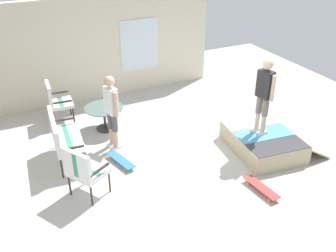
{
  "coord_description": "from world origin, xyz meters",
  "views": [
    {
      "loc": [
        -5.92,
        3.37,
        4.54
      ],
      "look_at": [
        0.27,
        0.38,
        0.7
      ],
      "focal_mm": 41.04,
      "sensor_mm": 36.0,
      "label": 1
    }
  ],
  "objects_px": {
    "patio_chair_near_house": "(55,99)",
    "person_watching": "(111,107)",
    "person_skater": "(264,91)",
    "patio_chair_by_wall": "(83,169)",
    "skateboard_by_bench": "(121,160)",
    "patio_table": "(104,114)",
    "skateboard_spare": "(261,188)",
    "skate_ramp": "(264,141)",
    "patio_bench": "(61,135)"
  },
  "relations": [
    {
      "from": "patio_bench",
      "to": "skateboard_spare",
      "type": "height_order",
      "value": "patio_bench"
    },
    {
      "from": "person_watching",
      "to": "person_skater",
      "type": "height_order",
      "value": "person_skater"
    },
    {
      "from": "skate_ramp",
      "to": "person_skater",
      "type": "distance_m",
      "value": 1.17
    },
    {
      "from": "skate_ramp",
      "to": "person_watching",
      "type": "bearing_deg",
      "value": 62.07
    },
    {
      "from": "person_watching",
      "to": "skateboard_spare",
      "type": "xyz_separation_m",
      "value": [
        -2.67,
        -1.95,
        -0.89
      ]
    },
    {
      "from": "patio_chair_by_wall",
      "to": "patio_table",
      "type": "height_order",
      "value": "patio_chair_by_wall"
    },
    {
      "from": "person_skater",
      "to": "patio_chair_near_house",
      "type": "bearing_deg",
      "value": 49.13
    },
    {
      "from": "patio_bench",
      "to": "skateboard_by_bench",
      "type": "distance_m",
      "value": 1.29
    },
    {
      "from": "patio_bench",
      "to": "patio_table",
      "type": "relative_size",
      "value": 1.43
    },
    {
      "from": "patio_chair_by_wall",
      "to": "skateboard_by_bench",
      "type": "distance_m",
      "value": 1.28
    },
    {
      "from": "skate_ramp",
      "to": "patio_bench",
      "type": "bearing_deg",
      "value": 69.93
    },
    {
      "from": "patio_bench",
      "to": "patio_table",
      "type": "bearing_deg",
      "value": -51.57
    },
    {
      "from": "patio_chair_by_wall",
      "to": "person_watching",
      "type": "height_order",
      "value": "person_watching"
    },
    {
      "from": "patio_chair_by_wall",
      "to": "skateboard_by_bench",
      "type": "height_order",
      "value": "patio_chair_by_wall"
    },
    {
      "from": "patio_chair_by_wall",
      "to": "skateboard_by_bench",
      "type": "bearing_deg",
      "value": -52.27
    },
    {
      "from": "person_skater",
      "to": "skateboard_spare",
      "type": "relative_size",
      "value": 2.02
    },
    {
      "from": "patio_chair_by_wall",
      "to": "person_watching",
      "type": "bearing_deg",
      "value": -36.01
    },
    {
      "from": "patio_table",
      "to": "person_skater",
      "type": "bearing_deg",
      "value": -130.27
    },
    {
      "from": "patio_chair_near_house",
      "to": "patio_table",
      "type": "xyz_separation_m",
      "value": [
        -0.86,
        -0.93,
        -0.21
      ]
    },
    {
      "from": "person_skater",
      "to": "skateboard_spare",
      "type": "distance_m",
      "value": 1.97
    },
    {
      "from": "skate_ramp",
      "to": "skateboard_spare",
      "type": "xyz_separation_m",
      "value": [
        -1.14,
        0.93,
        -0.13
      ]
    },
    {
      "from": "person_watching",
      "to": "skateboard_by_bench",
      "type": "relative_size",
      "value": 2.02
    },
    {
      "from": "patio_chair_near_house",
      "to": "person_watching",
      "type": "bearing_deg",
      "value": -153.25
    },
    {
      "from": "patio_chair_near_house",
      "to": "person_watching",
      "type": "distance_m",
      "value": 1.95
    },
    {
      "from": "patio_table",
      "to": "person_skater",
      "type": "xyz_separation_m",
      "value": [
        -2.3,
        -2.71,
        0.97
      ]
    },
    {
      "from": "patio_chair_by_wall",
      "to": "person_watching",
      "type": "distance_m",
      "value": 1.76
    },
    {
      "from": "patio_bench",
      "to": "patio_chair_by_wall",
      "type": "xyz_separation_m",
      "value": [
        -1.32,
        -0.09,
        -0.0
      ]
    },
    {
      "from": "patio_bench",
      "to": "person_skater",
      "type": "relative_size",
      "value": 0.78
    },
    {
      "from": "patio_bench",
      "to": "person_skater",
      "type": "bearing_deg",
      "value": -109.42
    },
    {
      "from": "person_watching",
      "to": "patio_table",
      "type": "bearing_deg",
      "value": -4.62
    },
    {
      "from": "skateboard_by_bench",
      "to": "patio_table",
      "type": "bearing_deg",
      "value": -5.93
    },
    {
      "from": "person_skater",
      "to": "patio_bench",
      "type": "bearing_deg",
      "value": 70.58
    },
    {
      "from": "skate_ramp",
      "to": "person_skater",
      "type": "xyz_separation_m",
      "value": [
        0.08,
        0.09,
        1.16
      ]
    },
    {
      "from": "patio_chair_by_wall",
      "to": "skateboard_spare",
      "type": "xyz_separation_m",
      "value": [
        -1.27,
        -2.96,
        -0.53
      ]
    },
    {
      "from": "person_watching",
      "to": "skateboard_spare",
      "type": "height_order",
      "value": "person_watching"
    },
    {
      "from": "patio_bench",
      "to": "person_watching",
      "type": "xyz_separation_m",
      "value": [
        0.07,
        -1.1,
        0.35
      ]
    },
    {
      "from": "patio_table",
      "to": "person_watching",
      "type": "bearing_deg",
      "value": 175.38
    },
    {
      "from": "patio_chair_near_house",
      "to": "person_skater",
      "type": "bearing_deg",
      "value": -130.87
    },
    {
      "from": "patio_chair_by_wall",
      "to": "person_skater",
      "type": "distance_m",
      "value": 3.87
    },
    {
      "from": "skate_ramp",
      "to": "person_watching",
      "type": "relative_size",
      "value": 1.19
    },
    {
      "from": "skate_ramp",
      "to": "patio_table",
      "type": "height_order",
      "value": "patio_table"
    },
    {
      "from": "patio_bench",
      "to": "patio_table",
      "type": "xyz_separation_m",
      "value": [
        0.93,
        -1.17,
        -0.21
      ]
    },
    {
      "from": "patio_chair_near_house",
      "to": "patio_chair_by_wall",
      "type": "distance_m",
      "value": 3.11
    },
    {
      "from": "skateboard_by_bench",
      "to": "skateboard_spare",
      "type": "height_order",
      "value": "same"
    },
    {
      "from": "skate_ramp",
      "to": "patio_chair_by_wall",
      "type": "relative_size",
      "value": 1.94
    },
    {
      "from": "skateboard_spare",
      "to": "skate_ramp",
      "type": "bearing_deg",
      "value": -39.07
    },
    {
      "from": "patio_chair_by_wall",
      "to": "person_skater",
      "type": "bearing_deg",
      "value": -90.7
    },
    {
      "from": "person_watching",
      "to": "person_skater",
      "type": "relative_size",
      "value": 1.01
    },
    {
      "from": "patio_table",
      "to": "skateboard_by_bench",
      "type": "relative_size",
      "value": 1.09
    },
    {
      "from": "patio_chair_near_house",
      "to": "skateboard_spare",
      "type": "height_order",
      "value": "patio_chair_near_house"
    }
  ]
}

